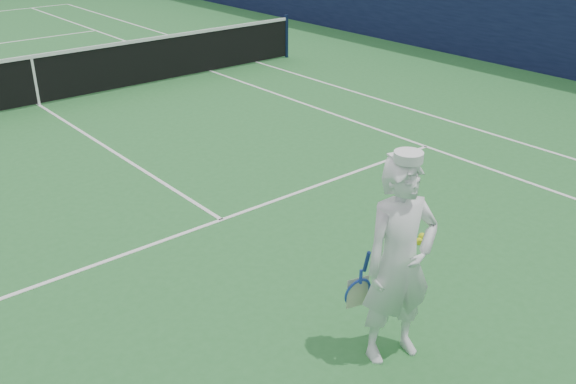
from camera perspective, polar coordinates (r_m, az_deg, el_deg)
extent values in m
plane|color=#2A6F32|center=(13.79, -21.23, 7.20)|extent=(80.00, 80.00, 0.00)
cube|color=white|center=(16.26, -2.65, 11.42)|extent=(0.06, 23.83, 0.01)
cube|color=white|center=(15.50, -6.75, 10.59)|extent=(0.06, 23.77, 0.01)
cube|color=white|center=(8.35, -5.93, -2.47)|extent=(8.23, 0.06, 0.01)
cube|color=white|center=(13.79, -21.24, 7.21)|extent=(0.06, 12.80, 0.01)
cylinder|color=#141E4C|center=(16.70, -0.13, 13.68)|extent=(0.09, 0.09, 1.07)
cube|color=black|center=(13.66, -21.56, 9.18)|extent=(12.79, 0.02, 0.92)
cube|color=white|center=(13.55, -21.88, 11.09)|extent=(12.79, 0.04, 0.07)
cube|color=white|center=(13.66, -21.54, 9.06)|extent=(0.05, 0.03, 0.94)
imported|color=white|center=(5.63, 9.87, -6.20)|extent=(0.80, 0.63, 1.92)
cylinder|color=white|center=(5.19, 10.66, 3.10)|extent=(0.24, 0.24, 0.08)
cube|color=white|center=(5.30, 9.86, 3.29)|extent=(0.20, 0.14, 0.02)
cylinder|color=navy|center=(5.53, 7.01, -6.15)|extent=(0.06, 0.10, 0.22)
cube|color=#203FB1|center=(5.66, 6.49, -7.48)|extent=(0.03, 0.03, 0.14)
torus|color=#203FB1|center=(5.82, 6.21, -8.84)|extent=(0.31, 0.17, 0.29)
cube|color=beige|center=(5.82, 6.21, -8.84)|extent=(0.21, 0.06, 0.30)
sphere|color=yellow|center=(5.78, 11.56, -4.33)|extent=(0.07, 0.07, 0.07)
sphere|color=yellow|center=(5.81, 11.84, -3.89)|extent=(0.07, 0.07, 0.07)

